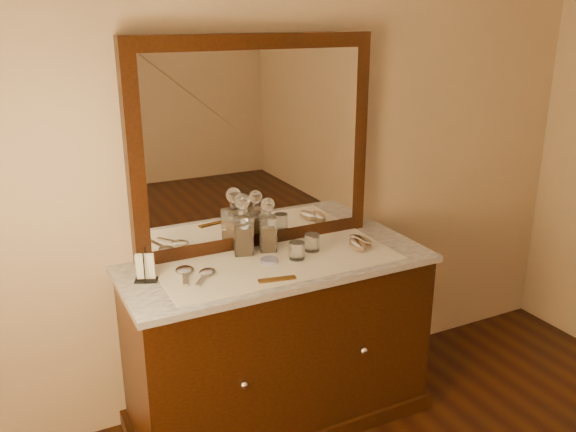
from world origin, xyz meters
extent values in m
plane|color=tan|center=(0.00, 2.25, 1.40)|extent=(4.50, 4.50, 0.00)
cube|color=black|center=(0.00, 1.96, 0.41)|extent=(1.40, 0.55, 0.82)
cube|color=black|center=(0.00, 1.96, 0.04)|extent=(1.46, 0.59, 0.08)
sphere|color=silver|center=(-0.30, 1.67, 0.45)|extent=(0.04, 0.04, 0.04)
sphere|color=silver|center=(0.30, 1.67, 0.45)|extent=(0.04, 0.04, 0.04)
cube|color=white|center=(0.00, 1.96, 0.83)|extent=(1.44, 0.59, 0.03)
cube|color=black|center=(0.00, 2.20, 1.35)|extent=(1.20, 0.08, 1.00)
cube|color=white|center=(0.00, 2.17, 1.35)|extent=(1.06, 0.01, 0.86)
cube|color=beige|center=(0.00, 1.94, 0.85)|extent=(1.10, 0.45, 0.00)
cylinder|color=silver|center=(-0.04, 1.95, 0.86)|extent=(0.09, 0.09, 0.01)
cube|color=brown|center=(-0.10, 1.76, 0.86)|extent=(0.17, 0.06, 0.01)
cube|color=black|center=(-0.60, 2.02, 0.85)|extent=(0.11, 0.09, 0.01)
cylinder|color=black|center=(-0.61, 1.99, 0.92)|extent=(0.01, 0.01, 0.14)
cylinder|color=black|center=(-0.59, 2.04, 0.92)|extent=(0.01, 0.01, 0.14)
cube|color=white|center=(-0.60, 2.02, 0.92)|extent=(0.08, 0.06, 0.12)
cube|color=brown|center=(-0.11, 2.11, 0.92)|extent=(0.09, 0.09, 0.13)
cube|color=white|center=(-0.11, 2.11, 0.95)|extent=(0.11, 0.11, 0.19)
cylinder|color=white|center=(-0.11, 2.11, 1.06)|extent=(0.05, 0.05, 0.03)
sphere|color=white|center=(-0.11, 2.11, 1.11)|extent=(0.09, 0.09, 0.07)
cube|color=brown|center=(0.01, 2.09, 0.91)|extent=(0.08, 0.08, 0.12)
cube|color=white|center=(0.01, 2.09, 0.94)|extent=(0.10, 0.10, 0.17)
cylinder|color=white|center=(0.01, 2.09, 1.04)|extent=(0.04, 0.04, 0.03)
sphere|color=white|center=(0.01, 2.09, 1.08)|extent=(0.08, 0.08, 0.07)
ellipsoid|color=#8E7057|center=(0.40, 1.91, 0.86)|extent=(0.08, 0.15, 0.02)
ellipsoid|color=silver|center=(0.40, 1.91, 0.88)|extent=(0.08, 0.15, 0.02)
ellipsoid|color=#8E7057|center=(0.45, 1.95, 0.86)|extent=(0.09, 0.15, 0.02)
ellipsoid|color=silver|center=(0.45, 1.95, 0.88)|extent=(0.09, 0.15, 0.02)
ellipsoid|color=silver|center=(-0.42, 2.02, 0.86)|extent=(0.11, 0.12, 0.02)
cube|color=silver|center=(-0.45, 1.94, 0.86)|extent=(0.06, 0.13, 0.01)
ellipsoid|color=silver|center=(-0.34, 1.96, 0.86)|extent=(0.11, 0.11, 0.02)
cube|color=silver|center=(-0.39, 1.90, 0.86)|extent=(0.09, 0.10, 0.01)
cylinder|color=white|center=(0.09, 1.93, 0.90)|extent=(0.07, 0.07, 0.08)
cylinder|color=white|center=(0.20, 1.99, 0.90)|extent=(0.07, 0.07, 0.08)
camera|label=1|loc=(-1.11, -0.35, 1.94)|focal=37.56mm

